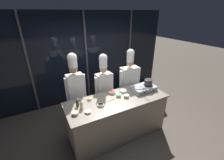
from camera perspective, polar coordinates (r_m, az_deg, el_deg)
ground_plane at (r=3.82m, az=1.88°, el=-19.33°), size 24.00×24.00×0.00m
window_wall_back at (r=4.71m, az=-9.83°, el=8.21°), size 5.53×0.09×2.70m
demo_counter at (r=3.51m, az=1.99°, el=-13.78°), size 2.22×0.84×0.94m
portable_stove at (r=3.63m, az=11.92°, el=-3.06°), size 0.56×0.37×0.12m
frying_pan at (r=3.52m, az=10.46°, el=-2.33°), size 0.27×0.46×0.05m
stock_pot at (r=3.65m, az=13.66°, el=-0.74°), size 0.22×0.19×0.14m
squeeze_bottle_oil at (r=2.96m, az=-11.58°, el=-9.25°), size 0.07×0.07×0.18m
squeeze_bottle_soy at (r=3.04m, az=-13.09°, el=-8.19°), size 0.06×0.06×0.20m
prep_bowl_soy_glaze at (r=3.03m, az=-4.34°, el=-9.40°), size 0.15×0.15×0.03m
prep_bowl_scallions at (r=3.32m, az=2.53°, el=-5.82°), size 0.11×0.11×0.06m
prep_bowl_chicken at (r=2.87m, az=-9.16°, el=-11.84°), size 0.12×0.12×0.03m
prep_bowl_rice at (r=3.50m, az=4.22°, el=-4.13°), size 0.16×0.16×0.05m
prep_bowl_shrimp at (r=2.86m, az=-13.93°, el=-12.13°), size 0.12×0.12×0.06m
prep_bowl_bean_sprouts at (r=3.30m, az=5.55°, el=-6.04°), size 0.12×0.12×0.06m
prep_bowl_bell_pepper at (r=3.44m, az=0.09°, el=-4.66°), size 0.16×0.16×0.05m
prep_bowl_carrots at (r=3.23m, az=-8.65°, el=-7.11°), size 0.09×0.09×0.04m
serving_spoon_slotted at (r=3.21m, az=-0.09°, el=-7.39°), size 0.23×0.06×0.02m
chef_head at (r=3.50m, az=-13.86°, el=-1.94°), size 0.48×0.21×1.87m
chef_sous at (r=3.65m, az=-3.15°, el=-1.62°), size 0.51×0.24×1.79m
chef_line at (r=4.03m, az=6.60°, el=0.43°), size 0.62×0.26×1.81m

